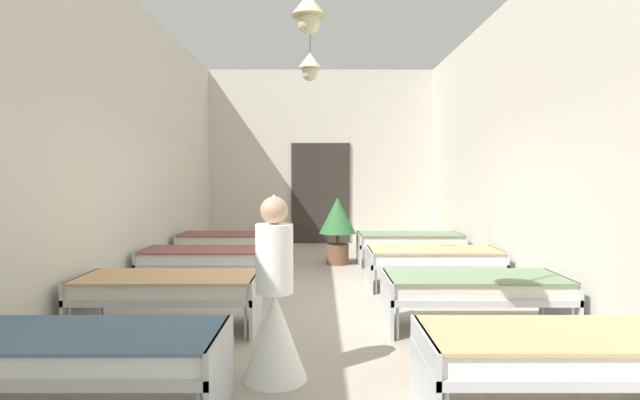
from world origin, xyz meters
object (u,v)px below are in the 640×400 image
bed_left_row_0 (82,352)px  bed_left_row_1 (168,288)px  bed_right_row_3 (409,241)px  bed_left_row_3 (231,241)px  potted_plant (337,222)px  bed_left_row_2 (208,258)px  nurse_near_aisle (274,314)px  bed_right_row_0 (560,351)px  bed_right_row_2 (432,258)px  bed_right_row_1 (473,288)px

bed_left_row_0 → bed_left_row_1: same height
bed_right_row_3 → bed_left_row_1: bearing=-130.6°
bed_left_row_3 → potted_plant: 1.96m
bed_left_row_2 → nurse_near_aisle: size_ratio=1.28×
bed_left_row_0 → potted_plant: (1.93, 5.73, 0.33)m
bed_right_row_0 → bed_right_row_2: size_ratio=1.00×
bed_left_row_2 → bed_right_row_2: same height
nurse_near_aisle → potted_plant: bearing=47.7°
bed_left_row_2 → bed_left_row_3: (0.00, 1.90, 0.00)m
bed_right_row_1 → bed_left_row_2: size_ratio=1.00×
bed_left_row_3 → potted_plant: (1.93, 0.03, 0.33)m
potted_plant → bed_right_row_0: bearing=-77.0°
bed_left_row_0 → bed_right_row_1: bearing=30.3°
bed_right_row_3 → potted_plant: size_ratio=1.55×
bed_left_row_2 → bed_right_row_1: bearing=-30.3°
bed_right_row_2 → bed_left_row_3: 3.77m
bed_left_row_1 → bed_right_row_2: (3.25, 1.90, 0.00)m
bed_left_row_1 → bed_right_row_3: 5.00m
bed_left_row_0 → bed_left_row_3: size_ratio=1.00×
bed_right_row_0 → bed_left_row_2: bearing=130.6°
bed_right_row_0 → bed_left_row_3: (-3.25, 5.70, 0.00)m
bed_right_row_3 → bed_left_row_2: bearing=-149.7°
bed_right_row_3 → bed_left_row_0: bearing=-119.7°
bed_left_row_2 → bed_right_row_3: (3.25, 1.90, 0.00)m
bed_right_row_1 → bed_right_row_3: same height
potted_plant → bed_right_row_1: bearing=-71.0°
bed_left_row_1 → bed_left_row_3: (0.00, 3.80, 0.00)m
bed_left_row_0 → bed_right_row_2: bearing=49.4°
potted_plant → bed_right_row_3: bearing=-1.3°
bed_left_row_0 → bed_right_row_0: same height
bed_right_row_0 → bed_left_row_1: size_ratio=1.00×
bed_right_row_0 → bed_left_row_3: same height
bed_left_row_1 → bed_right_row_2: 3.77m
bed_right_row_1 → bed_right_row_2: 1.90m
bed_left_row_0 → bed_right_row_0: (3.25, 0.00, 0.00)m
bed_right_row_2 → bed_left_row_3: same height
bed_right_row_2 → potted_plant: size_ratio=1.55×
bed_left_row_0 → bed_right_row_1: size_ratio=1.00×
bed_left_row_2 → bed_right_row_3: 3.77m
bed_right_row_0 → bed_left_row_3: 6.56m
bed_left_row_2 → bed_right_row_3: size_ratio=1.00×
bed_left_row_0 → bed_right_row_3: 6.56m
bed_right_row_1 → bed_right_row_2: (0.00, 1.90, 0.00)m
bed_left_row_1 → potted_plant: bearing=63.2°
bed_right_row_1 → bed_left_row_2: (-3.25, 1.90, 0.00)m
bed_right_row_0 → bed_right_row_2: 3.80m
bed_right_row_1 → bed_left_row_2: same height
bed_left_row_0 → nurse_near_aisle: nurse_near_aisle is taller
bed_right_row_1 → nurse_near_aisle: (-2.00, -1.30, 0.09)m
bed_left_row_3 → bed_left_row_0: bearing=-90.0°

